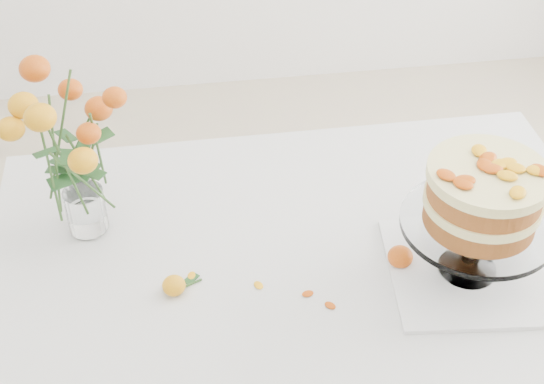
% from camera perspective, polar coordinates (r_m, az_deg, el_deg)
% --- Properties ---
extents(table, '(1.43, 0.93, 0.76)m').
position_cam_1_polar(table, '(1.78, 2.42, -6.17)').
color(table, tan).
rests_on(table, ground).
extents(napkin, '(0.37, 0.37, 0.01)m').
position_cam_1_polar(napkin, '(1.72, 14.42, -5.76)').
color(napkin, white).
rests_on(napkin, table).
extents(cake_stand, '(0.32, 0.32, 0.29)m').
position_cam_1_polar(cake_stand, '(1.59, 15.55, -0.70)').
color(cake_stand, white).
rests_on(cake_stand, napkin).
extents(rose_vase, '(0.30, 0.30, 0.46)m').
position_cam_1_polar(rose_vase, '(1.66, -14.92, 4.13)').
color(rose_vase, white).
rests_on(rose_vase, table).
extents(loose_rose_near, '(0.09, 0.05, 0.04)m').
position_cam_1_polar(loose_rose_near, '(1.62, -7.38, -7.00)').
color(loose_rose_near, orange).
rests_on(loose_rose_near, table).
extents(loose_rose_far, '(0.10, 0.06, 0.05)m').
position_cam_1_polar(loose_rose_far, '(1.69, 9.64, -4.83)').
color(loose_rose_far, '#C13E09').
rests_on(loose_rose_far, table).
extents(stray_petal_a, '(0.03, 0.02, 0.00)m').
position_cam_1_polar(stray_petal_a, '(1.64, -1.02, -7.05)').
color(stray_petal_a, '#FFA910').
rests_on(stray_petal_a, table).
extents(stray_petal_b, '(0.03, 0.02, 0.00)m').
position_cam_1_polar(stray_petal_b, '(1.62, 2.71, -7.67)').
color(stray_petal_b, '#FFA910').
rests_on(stray_petal_b, table).
extents(stray_petal_c, '(0.03, 0.02, 0.00)m').
position_cam_1_polar(stray_petal_c, '(1.60, 4.40, -8.53)').
color(stray_petal_c, '#FFA910').
rests_on(stray_petal_c, table).
extents(stray_petal_d, '(0.03, 0.02, 0.00)m').
position_cam_1_polar(stray_petal_d, '(1.66, -6.07, -6.30)').
color(stray_petal_d, '#FFA910').
rests_on(stray_petal_d, table).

